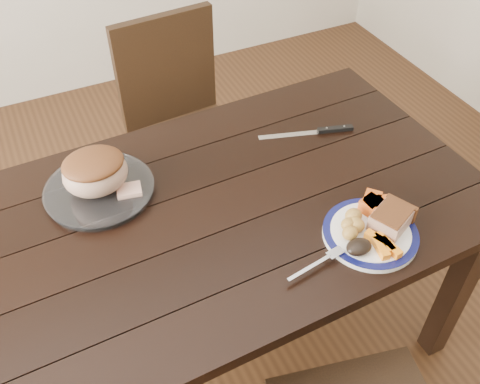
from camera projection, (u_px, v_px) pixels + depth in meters
name	position (u px, v px, depth m)	size (l,w,h in m)	color
ground	(219.00, 345.00, 2.04)	(4.00, 4.00, 0.00)	#472B16
dining_table	(213.00, 230.00, 1.59)	(1.63, 0.95, 0.75)	black
chair_far	(182.00, 119.00, 2.21)	(0.45, 0.46, 0.93)	black
dinner_plate	(370.00, 234.00, 1.44)	(0.26, 0.26, 0.02)	white
plate_rim	(371.00, 232.00, 1.44)	(0.26, 0.26, 0.02)	#0D1045
serving_platter	(100.00, 191.00, 1.56)	(0.31, 0.31, 0.02)	white
pork_slice	(391.00, 219.00, 1.43)	(0.11, 0.09, 0.05)	tan
roasted_potatoes	(353.00, 224.00, 1.43)	(0.09, 0.09, 0.04)	gold
carrot_batons	(383.00, 244.00, 1.39)	(0.06, 0.11, 0.02)	orange
pumpkin_wedges	(375.00, 205.00, 1.48)	(0.09, 0.09, 0.04)	orange
dark_mushroom	(359.00, 247.00, 1.37)	(0.07, 0.05, 0.03)	black
fork	(320.00, 262.00, 1.36)	(0.18, 0.05, 0.00)	silver
roast_joint	(95.00, 173.00, 1.52)	(0.19, 0.16, 0.12)	tan
cut_slice	(129.00, 191.00, 1.54)	(0.07, 0.06, 0.02)	tan
carving_knife	(324.00, 131.00, 1.78)	(0.31, 0.11, 0.01)	silver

